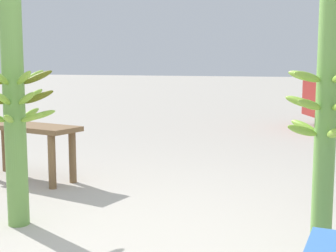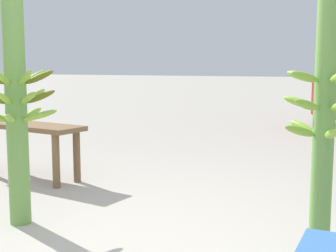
{
  "view_description": "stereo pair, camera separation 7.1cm",
  "coord_description": "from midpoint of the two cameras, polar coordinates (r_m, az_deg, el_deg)",
  "views": [
    {
      "loc": [
        1.09,
        -1.87,
        0.98
      ],
      "look_at": [
        0.01,
        0.56,
        0.63
      ],
      "focal_mm": 50.0,
      "sensor_mm": 36.0,
      "label": 1
    },
    {
      "loc": [
        1.15,
        -1.85,
        0.98
      ],
      "look_at": [
        0.01,
        0.56,
        0.63
      ],
      "focal_mm": 50.0,
      "sensor_mm": 36.0,
      "label": 2
    }
  ],
  "objects": [
    {
      "name": "banana_stalk_left",
      "position": [
        2.96,
        -18.88,
        2.02
      ],
      "size": [
        0.48,
        0.48,
        1.41
      ],
      "color": "#6B9E47",
      "rests_on": "ground_plane"
    },
    {
      "name": "banana_stalk_center",
      "position": [
        2.25,
        17.88,
        2.11
      ],
      "size": [
        0.41,
        0.4,
        1.56
      ],
      "color": "#6B9E47",
      "rests_on": "ground_plane"
    },
    {
      "name": "market_bench",
      "position": [
        4.19,
        -17.39,
        -1.13
      ],
      "size": [
        1.05,
        0.46,
        0.48
      ],
      "rotation": [
        0.0,
        0.0,
        -0.13
      ],
      "color": "brown",
      "rests_on": "ground_plane"
    }
  ]
}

